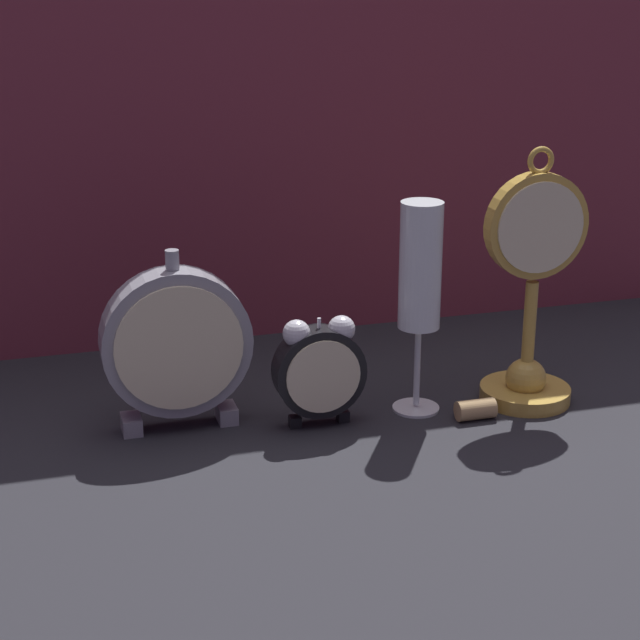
{
  "coord_description": "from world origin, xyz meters",
  "views": [
    {
      "loc": [
        -0.3,
        -0.96,
        0.48
      ],
      "look_at": [
        0.0,
        0.08,
        0.1
      ],
      "focal_mm": 60.0,
      "sensor_mm": 36.0,
      "label": 1
    }
  ],
  "objects_px": {
    "mantel_clock_silver": "(176,344)",
    "wine_cork": "(475,409)",
    "alarm_clock_twin_bell": "(319,367)",
    "pocket_watch_on_stand": "(531,306)",
    "champagne_flute": "(420,279)"
  },
  "relations": [
    {
      "from": "mantel_clock_silver",
      "to": "wine_cork",
      "type": "distance_m",
      "value": 0.33
    },
    {
      "from": "alarm_clock_twin_bell",
      "to": "pocket_watch_on_stand",
      "type": "bearing_deg",
      "value": -0.64
    },
    {
      "from": "pocket_watch_on_stand",
      "to": "alarm_clock_twin_bell",
      "type": "xyz_separation_m",
      "value": [
        -0.24,
        0.0,
        -0.05
      ]
    },
    {
      "from": "mantel_clock_silver",
      "to": "alarm_clock_twin_bell",
      "type": "bearing_deg",
      "value": -13.43
    },
    {
      "from": "mantel_clock_silver",
      "to": "wine_cork",
      "type": "height_order",
      "value": "mantel_clock_silver"
    },
    {
      "from": "alarm_clock_twin_bell",
      "to": "mantel_clock_silver",
      "type": "height_order",
      "value": "mantel_clock_silver"
    },
    {
      "from": "mantel_clock_silver",
      "to": "champagne_flute",
      "type": "height_order",
      "value": "champagne_flute"
    },
    {
      "from": "champagne_flute",
      "to": "wine_cork",
      "type": "distance_m",
      "value": 0.15
    },
    {
      "from": "champagne_flute",
      "to": "wine_cork",
      "type": "bearing_deg",
      "value": -37.89
    },
    {
      "from": "pocket_watch_on_stand",
      "to": "alarm_clock_twin_bell",
      "type": "height_order",
      "value": "pocket_watch_on_stand"
    },
    {
      "from": "pocket_watch_on_stand",
      "to": "wine_cork",
      "type": "height_order",
      "value": "pocket_watch_on_stand"
    },
    {
      "from": "alarm_clock_twin_bell",
      "to": "wine_cork",
      "type": "distance_m",
      "value": 0.18
    },
    {
      "from": "wine_cork",
      "to": "alarm_clock_twin_bell",
      "type": "bearing_deg",
      "value": 168.79
    },
    {
      "from": "alarm_clock_twin_bell",
      "to": "champagne_flute",
      "type": "bearing_deg",
      "value": 4.03
    },
    {
      "from": "mantel_clock_silver",
      "to": "champagne_flute",
      "type": "distance_m",
      "value": 0.26
    }
  ]
}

